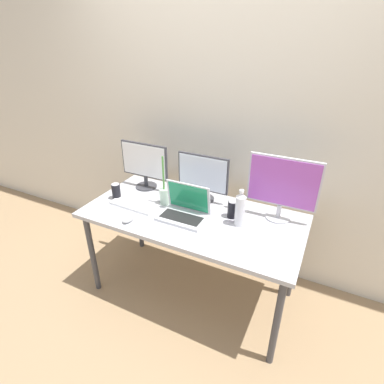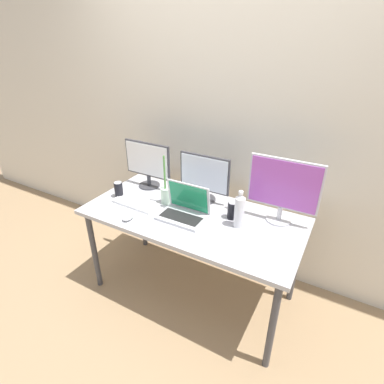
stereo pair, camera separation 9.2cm
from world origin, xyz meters
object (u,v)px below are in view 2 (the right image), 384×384
Objects in this scene: work_desk at (192,222)px; laptop_silver at (185,209)px; water_bottle at (239,210)px; monitor_center at (204,177)px; keyboard_main at (136,203)px; monitor_left at (148,163)px; bamboo_vase at (166,194)px; soda_can_near_keyboard at (232,210)px; mouse_by_keyboard at (128,217)px; soda_can_by_laptop at (119,190)px; monitor_right at (283,188)px.

laptop_silver reaches higher than work_desk.
monitor_center is at bearing 150.42° from water_bottle.
monitor_center reaches higher than keyboard_main.
monitor_left is 1.11× the size of bamboo_vase.
soda_can_near_keyboard is 0.52m from bamboo_vase.
bamboo_vase is (0.10, 0.32, 0.06)m from mouse_by_keyboard.
laptop_silver is at bearing 0.65° from soda_can_by_laptop.
keyboard_main is at bearing -172.21° from water_bottle.
monitor_center is at bearing 55.55° from mouse_by_keyboard.
water_bottle is 2.07× the size of soda_can_by_laptop.
mouse_by_keyboard is 0.76× the size of soda_can_near_keyboard.
mouse_by_keyboard is 0.76m from water_bottle.
bamboo_vase is (-0.22, 0.09, 0.02)m from laptop_silver.
monitor_left reaches higher than soda_can_near_keyboard.
monitor_right reaches higher than laptop_silver.
keyboard_main is 2.86× the size of soda_can_near_keyboard.
monitor_right is 1.78× the size of water_bottle.
soda_can_near_keyboard is at bearing 16.29° from keyboard_main.
work_desk is 12.31× the size of soda_can_by_laptop.
bamboo_vase is (-0.59, 0.02, -0.04)m from water_bottle.
monitor_center reaches higher than soda_can_by_laptop.
laptop_silver is 3.42× the size of mouse_by_keyboard.
mouse_by_keyboard is 0.25× the size of bamboo_vase.
bamboo_vase reaches higher than monitor_center.
monitor_left is at bearing 171.24° from soda_can_near_keyboard.
bamboo_vase reaches higher than soda_can_by_laptop.
monitor_left is (-0.54, 0.22, 0.28)m from work_desk.
work_desk is at bearing -160.35° from soda_can_near_keyboard.
monitor_left reaches higher than keyboard_main.
monitor_left is at bearing 152.41° from laptop_silver.
bamboo_vase is at bearing -174.78° from soda_can_near_keyboard.
laptop_silver reaches higher than soda_can_by_laptop.
monitor_right is 0.68m from laptop_silver.
soda_can_by_laptop is at bearing -175.50° from water_bottle.
water_bottle is 0.12m from soda_can_near_keyboard.
work_desk is at bearing 52.49° from laptop_silver.
mouse_by_keyboard is 0.72m from soda_can_near_keyboard.
soda_can_by_laptop is at bearing -175.30° from work_desk.
monitor_right reaches higher than monitor_center.
laptop_silver is at bearing -27.59° from monitor_left.
monitor_right is at bearing 12.43° from bamboo_vase.
work_desk is 4.08× the size of bamboo_vase.
keyboard_main is 0.21m from mouse_by_keyboard.
monitor_center is 0.32m from bamboo_vase.
monitor_right is 1.06m from mouse_by_keyboard.
monitor_right is 1.42× the size of laptop_silver.
monitor_left reaches higher than work_desk.
laptop_silver is (0.50, -0.26, -0.15)m from monitor_left.
monitor_center is 1.53× the size of water_bottle.
work_desk is at bearing 36.21° from mouse_by_keyboard.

